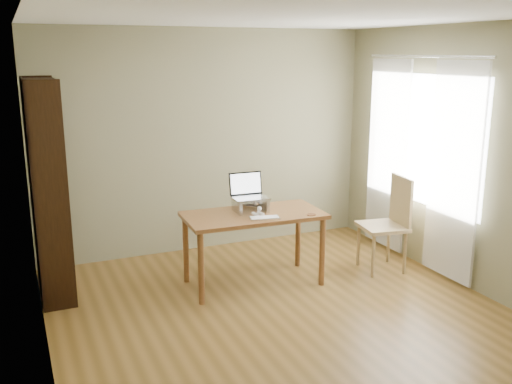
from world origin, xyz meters
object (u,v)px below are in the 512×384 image
keyboard (265,218)px  chair (389,219)px  desk (254,223)px  laptop (248,191)px  cat (249,204)px  bookshelf (49,190)px

keyboard → chair: 1.50m
desk → laptop: laptop is taller
laptop → cat: size_ratio=0.74×
bookshelf → keyboard: size_ratio=6.76×
cat → chair: (1.51, -0.32, -0.26)m
bookshelf → desk: (1.88, -0.58, -0.40)m
chair → cat: bearing=177.1°
cat → chair: bearing=-18.6°
desk → keyboard: size_ratio=4.57×
cat → bookshelf: bearing=159.2°
chair → desk: bearing=-178.9°
bookshelf → cat: 1.94m
desk → keyboard: keyboard is taller
keyboard → chair: chair is taller
desk → laptop: size_ratio=3.94×
cat → desk: bearing=-93.4°
bookshelf → chair: (3.39, -0.78, -0.49)m
cat → chair: size_ratio=0.47×
desk → laptop: 0.33m
desk → keyboard: (0.02, -0.22, 0.11)m
desk → laptop: bearing=92.5°
bookshelf → desk: 2.01m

